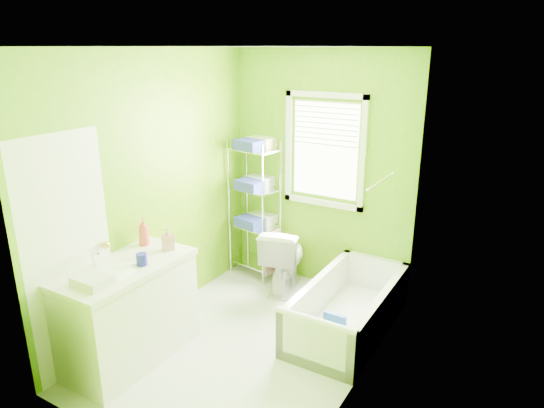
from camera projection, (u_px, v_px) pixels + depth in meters
The scene contains 9 objects.
ground at pixel (250, 342), 4.48m from camera, with size 2.90×2.90×0.00m, color silver.
room_envelope at pixel (247, 181), 4.00m from camera, with size 2.14×2.94×2.62m.
window at pixel (325, 145), 5.12m from camera, with size 0.92×0.05×1.22m.
door at pixel (70, 258), 3.85m from camera, with size 0.09×0.80×2.00m.
right_wall_decor at pixel (364, 230), 3.55m from camera, with size 0.04×1.48×1.17m.
bathtub at pixel (347, 315), 4.63m from camera, with size 0.72×1.54×0.50m.
toilet at pixel (284, 257), 5.37m from camera, with size 0.42×0.73×0.75m, color white.
vanity at pixel (128, 310), 4.12m from camera, with size 0.60×1.18×1.14m.
wire_shelf_unit at pixel (256, 194), 5.53m from camera, with size 0.59×0.48×1.64m.
Camera 1 is at (2.14, -3.22, 2.60)m, focal length 32.00 mm.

